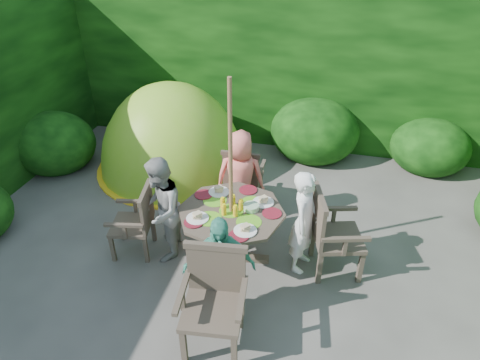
% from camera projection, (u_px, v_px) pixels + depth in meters
% --- Properties ---
extents(ground, '(60.00, 60.00, 0.00)m').
position_uv_depth(ground, '(225.00, 292.00, 4.59)').
color(ground, '#494741').
rests_on(ground, ground).
extents(hedge_enclosure, '(9.00, 9.00, 2.50)m').
position_uv_depth(hedge_enclosure, '(253.00, 134.00, 5.03)').
color(hedge_enclosure, black).
rests_on(hedge_enclosure, ground).
extents(patio_table, '(1.33, 1.33, 0.84)m').
position_uv_depth(patio_table, '(232.00, 219.00, 4.73)').
color(patio_table, '#3A3026').
rests_on(patio_table, ground).
extents(parasol_pole, '(0.05, 0.05, 2.20)m').
position_uv_depth(parasol_pole, '(231.00, 179.00, 4.46)').
color(parasol_pole, brown).
rests_on(parasol_pole, ground).
extents(garden_chair_right, '(0.65, 0.70, 0.97)m').
position_uv_depth(garden_chair_right, '(331.00, 232.00, 4.64)').
color(garden_chair_right, '#3A3026').
rests_on(garden_chair_right, ground).
extents(garden_chair_left, '(0.53, 0.58, 0.84)m').
position_uv_depth(garden_chair_left, '(137.00, 221.00, 4.93)').
color(garden_chair_left, '#3A3026').
rests_on(garden_chair_left, ground).
extents(garden_chair_back, '(0.52, 0.47, 0.86)m').
position_uv_depth(garden_chair_back, '(243.00, 177.00, 5.73)').
color(garden_chair_back, '#3A3026').
rests_on(garden_chair_back, ground).
extents(garden_chair_front, '(0.64, 0.58, 0.97)m').
position_uv_depth(garden_chair_front, '(214.00, 298.00, 3.85)').
color(garden_chair_front, '#3A3026').
rests_on(garden_chair_front, ground).
extents(child_right, '(0.37, 0.49, 1.24)m').
position_uv_depth(child_right, '(304.00, 222.00, 4.63)').
color(child_right, white).
rests_on(child_right, ground).
extents(child_left, '(0.61, 0.71, 1.27)m').
position_uv_depth(child_left, '(161.00, 210.00, 4.79)').
color(child_left, '#979692').
rests_on(child_left, ground).
extents(child_back, '(0.67, 0.49, 1.26)m').
position_uv_depth(child_back, '(241.00, 178.00, 5.38)').
color(child_back, '#F87366').
rests_on(child_back, ground).
extents(child_front, '(0.75, 0.50, 1.19)m').
position_uv_depth(child_front, '(219.00, 269.00, 4.06)').
color(child_front, '#49AA8F').
rests_on(child_front, ground).
extents(dome_tent, '(2.52, 2.52, 2.73)m').
position_uv_depth(dome_tent, '(174.00, 167.00, 6.86)').
color(dome_tent, '#84C425').
rests_on(dome_tent, ground).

